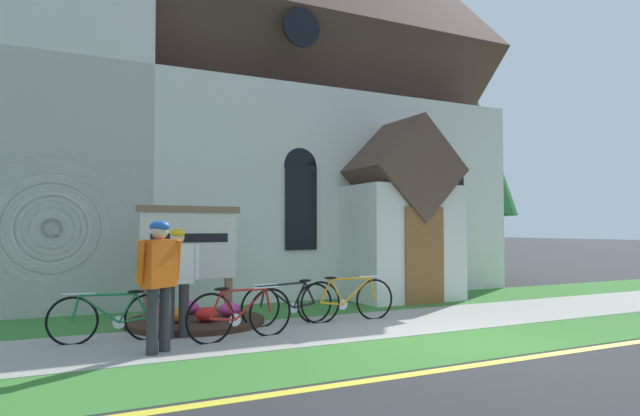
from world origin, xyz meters
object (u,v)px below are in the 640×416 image
(church_sign, at_px, (190,246))
(bicycle_red, at_px, (348,299))
(bicycle_blue, at_px, (112,317))
(cyclist_in_red_jersey, at_px, (177,274))
(bicycle_silver, at_px, (241,314))
(roadside_conifer, at_px, (460,132))
(cyclist_in_white_jersey, at_px, (159,275))
(bicycle_orange, at_px, (289,303))

(church_sign, bearing_deg, bicycle_red, -28.62)
(bicycle_blue, bearing_deg, cyclist_in_red_jersey, -8.02)
(cyclist_in_red_jersey, bearing_deg, bicycle_red, 3.58)
(church_sign, distance_m, bicycle_red, 2.96)
(bicycle_silver, distance_m, roadside_conifer, 11.48)
(bicycle_silver, bearing_deg, cyclist_in_white_jersey, -163.35)
(church_sign, relative_size, bicycle_silver, 1.19)
(bicycle_orange, height_order, roadside_conifer, roadside_conifer)
(cyclist_in_red_jersey, distance_m, roadside_conifer, 11.72)
(bicycle_orange, bearing_deg, bicycle_red, -7.90)
(bicycle_orange, bearing_deg, roadside_conifer, 31.30)
(church_sign, xyz_separation_m, bicycle_blue, (-1.42, -1.41, -0.95))
(church_sign, distance_m, cyclist_in_red_jersey, 1.67)
(bicycle_orange, relative_size, roadside_conifer, 0.23)
(cyclist_in_white_jersey, bearing_deg, bicycle_blue, 115.45)
(bicycle_orange, height_order, cyclist_in_white_jersey, cyclist_in_white_jersey)
(bicycle_orange, height_order, cyclist_in_red_jersey, cyclist_in_red_jersey)
(bicycle_red, height_order, cyclist_in_white_jersey, cyclist_in_white_jersey)
(bicycle_orange, height_order, bicycle_silver, bicycle_silver)
(bicycle_silver, distance_m, cyclist_in_white_jersey, 1.44)
(bicycle_red, bearing_deg, church_sign, 151.38)
(church_sign, bearing_deg, bicycle_blue, -135.10)
(bicycle_red, distance_m, cyclist_in_white_jersey, 3.63)
(bicycle_orange, distance_m, bicycle_red, 1.07)
(bicycle_red, distance_m, cyclist_in_red_jersey, 3.06)
(bicycle_blue, xyz_separation_m, bicycle_orange, (2.83, 0.21, 0.00))
(bicycle_blue, relative_size, bicycle_silver, 1.00)
(cyclist_in_white_jersey, relative_size, cyclist_in_red_jersey, 1.06)
(bicycle_orange, bearing_deg, cyclist_in_red_jersey, -170.20)
(bicycle_silver, xyz_separation_m, cyclist_in_red_jersey, (-0.83, 0.50, 0.57))
(bicycle_red, bearing_deg, roadside_conifer, 35.89)
(bicycle_red, xyz_separation_m, bicycle_silver, (-2.18, -0.69, -0.00))
(church_sign, bearing_deg, bicycle_orange, -40.43)
(church_sign, bearing_deg, cyclist_in_white_jersey, -111.32)
(bicycle_blue, distance_m, bicycle_red, 3.89)
(bicycle_orange, xyz_separation_m, bicycle_silver, (-1.12, -0.84, 0.02))
(church_sign, relative_size, cyclist_in_white_jersey, 1.17)
(cyclist_in_white_jersey, xyz_separation_m, roadside_conifer, (10.26, 6.02, 3.66))
(bicycle_blue, relative_size, bicycle_orange, 1.00)
(bicycle_silver, height_order, cyclist_in_red_jersey, cyclist_in_red_jersey)
(bicycle_orange, bearing_deg, bicycle_silver, -143.00)
(church_sign, height_order, bicycle_red, church_sign)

